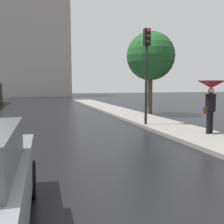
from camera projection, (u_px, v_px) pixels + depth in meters
The scene contains 4 objects.
pedestrian_with_umbrella_near at pixel (211, 92), 9.13m from camera, with size 1.00×1.00×1.97m.
traffic_light at pixel (147, 59), 11.17m from camera, with size 0.26×0.39×4.33m.
street_tree_near at pixel (151, 56), 15.90m from camera, with size 3.10×3.10×5.37m.
distant_tower at pixel (33, 44), 43.90m from camera, with size 11.90×10.93×18.42m.
Camera 1 is at (-0.67, -0.98, 1.95)m, focal length 39.66 mm.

